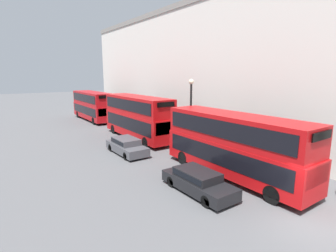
{
  "coord_description": "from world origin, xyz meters",
  "views": [
    {
      "loc": [
        -11.16,
        -5.15,
        6.59
      ],
      "look_at": [
        0.48,
        11.46,
        2.58
      ],
      "focal_mm": 28.0,
      "sensor_mm": 36.0,
      "label": 1
    }
  ],
  "objects_px": {
    "bus_leading": "(234,143)",
    "bus_second_in_queue": "(138,115)",
    "pedestrian": "(200,143)",
    "car_hatchback": "(127,145)",
    "car_dark_sedan": "(198,181)",
    "bus_third_in_queue": "(93,105)"
  },
  "relations": [
    {
      "from": "bus_third_in_queue",
      "to": "pedestrian",
      "type": "xyz_separation_m",
      "value": [
        2.3,
        -20.8,
        -1.56
      ]
    },
    {
      "from": "car_dark_sedan",
      "to": "bus_third_in_queue",
      "type": "bearing_deg",
      "value": 82.81
    },
    {
      "from": "bus_leading",
      "to": "bus_second_in_queue",
      "type": "height_order",
      "value": "bus_second_in_queue"
    },
    {
      "from": "pedestrian",
      "to": "bus_leading",
      "type": "bearing_deg",
      "value": -112.09
    },
    {
      "from": "car_dark_sedan",
      "to": "pedestrian",
      "type": "height_order",
      "value": "pedestrian"
    },
    {
      "from": "bus_leading",
      "to": "bus_second_in_queue",
      "type": "bearing_deg",
      "value": 90.0
    },
    {
      "from": "bus_second_in_queue",
      "to": "pedestrian",
      "type": "bearing_deg",
      "value": -72.17
    },
    {
      "from": "car_dark_sedan",
      "to": "pedestrian",
      "type": "xyz_separation_m",
      "value": [
        5.7,
        6.14,
        0.02
      ]
    },
    {
      "from": "bus_second_in_queue",
      "to": "pedestrian",
      "type": "distance_m",
      "value": 7.71
    },
    {
      "from": "car_dark_sedan",
      "to": "bus_second_in_queue",
      "type": "bearing_deg",
      "value": 75.65
    },
    {
      "from": "car_dark_sedan",
      "to": "car_hatchback",
      "type": "distance_m",
      "value": 9.04
    },
    {
      "from": "bus_leading",
      "to": "car_dark_sedan",
      "type": "relative_size",
      "value": 2.24
    },
    {
      "from": "bus_leading",
      "to": "bus_second_in_queue",
      "type": "relative_size",
      "value": 1.02
    },
    {
      "from": "bus_leading",
      "to": "bus_third_in_queue",
      "type": "distance_m",
      "value": 26.48
    },
    {
      "from": "car_hatchback",
      "to": "pedestrian",
      "type": "xyz_separation_m",
      "value": [
        5.7,
        -2.9,
        -0.0
      ]
    },
    {
      "from": "bus_leading",
      "to": "bus_third_in_queue",
      "type": "bearing_deg",
      "value": 90.0
    },
    {
      "from": "pedestrian",
      "to": "car_hatchback",
      "type": "bearing_deg",
      "value": 153.04
    },
    {
      "from": "bus_second_in_queue",
      "to": "car_dark_sedan",
      "type": "relative_size",
      "value": 2.21
    },
    {
      "from": "bus_third_in_queue",
      "to": "car_hatchback",
      "type": "relative_size",
      "value": 2.23
    },
    {
      "from": "bus_leading",
      "to": "pedestrian",
      "type": "bearing_deg",
      "value": 67.91
    },
    {
      "from": "car_dark_sedan",
      "to": "car_hatchback",
      "type": "height_order",
      "value": "car_hatchback"
    },
    {
      "from": "bus_second_in_queue",
      "to": "bus_third_in_queue",
      "type": "bearing_deg",
      "value": 90.0
    }
  ]
}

